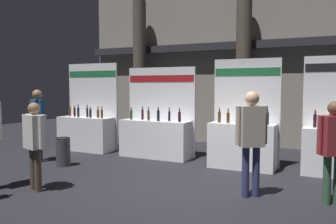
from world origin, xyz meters
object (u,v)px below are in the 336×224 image
visitor_8 (334,143)px  visitor_2 (251,134)px  visitor_7 (35,138)px  exhibitor_booth_2 (243,141)px  exhibitor_booth_1 (156,135)px  trash_bin (63,152)px  exhibitor_booth_0 (87,129)px  visitor_5 (38,118)px

visitor_8 → visitor_2: bearing=-27.8°
visitor_7 → exhibitor_booth_2: bearing=-111.8°
exhibitor_booth_1 → trash_bin: bearing=-128.4°
exhibitor_booth_1 → trash_bin: size_ratio=3.53×
exhibitor_booth_0 → visitor_2: (5.28, -2.22, 0.47)m
visitor_2 → visitor_8: size_ratio=1.09×
visitor_2 → visitor_5: visitor_2 is taller
exhibitor_booth_1 → visitor_5: (-2.38, -1.76, 0.48)m
trash_bin → visitor_5: (-0.90, 0.11, 0.74)m
exhibitor_booth_0 → exhibitor_booth_1: size_ratio=1.07×
visitor_2 → visitor_7: bearing=-14.9°
exhibitor_booth_0 → exhibitor_booth_2: bearing=-2.4°
exhibitor_booth_1 → visitor_2: exhibitor_booth_1 is taller
exhibitor_booth_1 → visitor_8: size_ratio=1.44×
exhibitor_booth_1 → exhibitor_booth_2: bearing=-5.0°
visitor_7 → visitor_8: bearing=-143.2°
exhibitor_booth_1 → visitor_5: bearing=-143.5°
trash_bin → visitor_2: (4.48, -0.37, 0.74)m
exhibitor_booth_0 → visitor_2: size_ratio=1.41×
exhibitor_booth_1 → visitor_7: bearing=-98.9°
exhibitor_booth_1 → visitor_2: (3.00, -2.24, 0.48)m
exhibitor_booth_2 → visitor_2: bearing=-72.4°
visitor_7 → visitor_8: (4.81, 1.53, 0.03)m
trash_bin → visitor_2: bearing=-4.7°
exhibitor_booth_2 → visitor_5: bearing=-161.8°
visitor_7 → exhibitor_booth_0: bearing=-45.0°
visitor_2 → exhibitor_booth_2: bearing=-107.8°
visitor_2 → visitor_8: bearing=153.8°
exhibitor_booth_0 → exhibitor_booth_1: bearing=0.3°
exhibitor_booth_1 → visitor_7: 3.63m
exhibitor_booth_0 → visitor_8: bearing=-17.2°
exhibitor_booth_0 → visitor_7: bearing=-64.1°
visitor_5 → visitor_8: 6.63m
exhibitor_booth_2 → visitor_8: size_ratio=1.53×
visitor_8 → visitor_5: bearing=-39.3°
exhibitor_booth_1 → trash_bin: exhibitor_booth_1 is taller
visitor_5 → visitor_7: size_ratio=1.13×
visitor_2 → visitor_5: 5.40m
visitor_2 → trash_bin: bearing=-40.0°
exhibitor_booth_2 → trash_bin: (-3.84, -1.66, -0.30)m
visitor_7 → visitor_8: visitor_8 is taller
visitor_8 → exhibitor_booth_2: bearing=-80.9°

